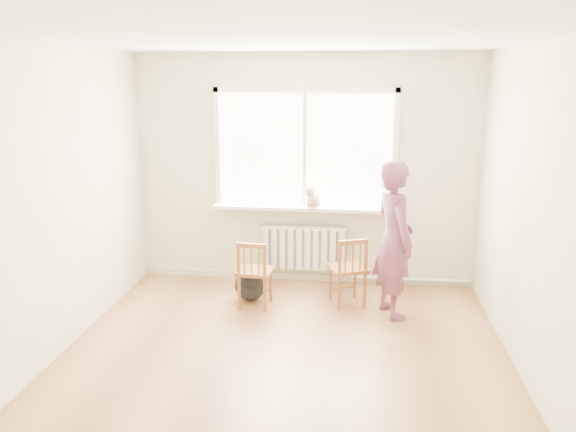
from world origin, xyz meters
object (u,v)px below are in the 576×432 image
(chair_right, at_px, (349,271))
(cat, at_px, (313,198))
(person, at_px, (394,240))
(chair_left, at_px, (254,274))
(backpack, at_px, (250,285))

(chair_right, bearing_deg, cat, -72.13)
(chair_right, relative_size, person, 0.48)
(chair_left, xyz_separation_m, cat, (0.57, 0.71, 0.70))
(person, distance_m, backpack, 1.67)
(backpack, bearing_deg, person, -7.08)
(chair_left, distance_m, person, 1.52)
(backpack, bearing_deg, cat, 38.87)
(chair_right, height_order, cat, cat)
(backpack, bearing_deg, chair_left, -66.61)
(chair_right, relative_size, cat, 1.71)
(person, bearing_deg, chair_left, 68.08)
(chair_right, distance_m, cat, 0.97)
(backpack, bearing_deg, chair_right, -0.67)
(person, relative_size, cat, 3.59)
(chair_left, bearing_deg, backpack, -62.35)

